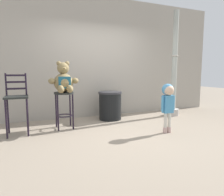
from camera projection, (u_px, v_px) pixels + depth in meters
ground_plane at (123, 132)px, 4.03m from camera, size 24.00×24.00×0.00m
building_wall at (95, 58)px, 5.46m from camera, size 7.38×0.30×3.15m
bar_stool_with_teddy at (64, 102)px, 4.22m from camera, size 0.40×0.40×0.77m
teddy_bear at (64, 81)px, 4.14m from camera, size 0.61×0.55×0.64m
child_walking at (168, 97)px, 3.88m from camera, size 0.31×0.24×0.96m
trash_bin at (110, 105)px, 5.05m from camera, size 0.59×0.59×0.71m
lamppost at (174, 75)px, 5.44m from camera, size 0.33×0.33×2.79m
bar_chair_empty at (17, 100)px, 3.77m from camera, size 0.41×0.41×1.17m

